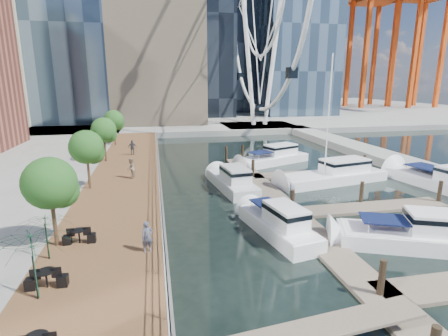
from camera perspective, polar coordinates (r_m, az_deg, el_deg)
ground at (r=17.65m, az=11.71°, el=-17.53°), size 520.00×520.00×0.00m
boardwalk at (r=30.15m, az=-16.12°, el=-3.31°), size 6.00×60.00×1.00m
seawall at (r=30.03m, az=-10.41°, el=-3.05°), size 0.25×60.00×1.00m
land_far at (r=116.26m, az=-8.35°, el=9.43°), size 200.00×114.00×1.00m
breakwater at (r=43.63m, az=25.96°, el=1.04°), size 4.00×60.00×1.00m
pier at (r=69.35m, az=5.76°, el=6.63°), size 14.00×12.00×1.00m
railing at (r=29.75m, az=-10.69°, el=-1.17°), size 0.10×60.00×1.05m
floating_docks at (r=28.98m, az=18.69°, el=-4.21°), size 16.00×34.00×2.60m
port_cranes at (r=132.51m, az=23.76°, el=17.43°), size 40.00×52.00×38.00m
street_trees at (r=28.65m, az=-21.57°, el=3.18°), size 2.60×42.60×4.60m
cafe_tables at (r=14.68m, az=-27.53°, el=-19.68°), size 2.50×13.70×0.74m
yacht_foreground at (r=23.14m, az=29.25°, el=-11.21°), size 9.98×6.06×2.15m
pedestrian_near at (r=17.73m, az=-12.43°, el=-10.90°), size 0.65×0.53×1.56m
pedestrian_mid at (r=31.10m, az=-14.97°, el=-0.08°), size 0.80×0.95×1.76m
pedestrian_far at (r=41.33m, az=-14.72°, el=3.27°), size 1.01×0.44×1.71m
moored_yachts at (r=32.82m, az=18.49°, el=-3.01°), size 22.91×32.97×11.50m
cafe_seating at (r=14.54m, az=-30.99°, el=-16.47°), size 3.62×13.54×2.76m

